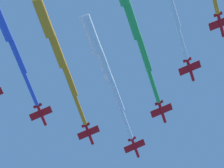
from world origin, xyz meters
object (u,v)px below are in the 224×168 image
(jet_starboard_inner, at_px, (131,19))
(jet_lead, at_px, (104,64))
(jet_port_inner, at_px, (56,49))
(jet_port_mid, at_px, (1,20))

(jet_starboard_inner, bearing_deg, jet_lead, 36.82)
(jet_port_inner, xyz_separation_m, jet_port_mid, (-12.96, 17.12, 0.36))
(jet_port_inner, distance_m, jet_starboard_inner, 28.26)
(jet_port_inner, height_order, jet_starboard_inner, jet_starboard_inner)
(jet_lead, relative_size, jet_port_inner, 1.02)
(jet_lead, distance_m, jet_port_mid, 39.39)
(jet_port_inner, relative_size, jet_starboard_inner, 0.95)
(jet_port_mid, bearing_deg, jet_lead, -55.63)
(jet_starboard_inner, bearing_deg, jet_port_inner, 75.71)
(jet_starboard_inner, xyz_separation_m, jet_port_mid, (-5.98, 44.50, -0.03))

